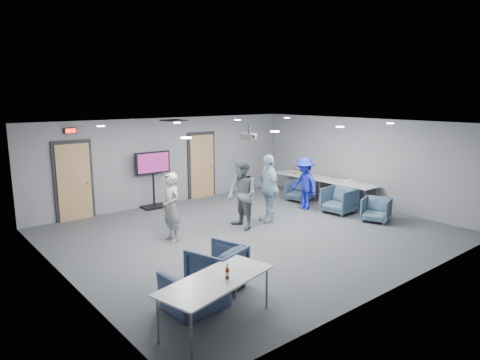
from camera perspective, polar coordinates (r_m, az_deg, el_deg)
floor at (r=10.79m, az=1.61°, el=-6.99°), size 9.00×9.00×0.00m
ceiling at (r=10.28m, az=1.69°, el=7.47°), size 9.00×9.00×0.00m
wall_back at (r=13.68m, az=-9.42°, el=2.54°), size 9.00×0.02×2.70m
wall_front at (r=7.96m, az=20.96°, el=-4.21°), size 9.00×0.02×2.70m
wall_left at (r=8.30m, az=-22.58°, el=-3.72°), size 0.02×8.00×2.70m
wall_right at (r=13.79m, az=15.93°, el=2.33°), size 0.02×8.00×2.70m
door_left at (r=12.48m, az=-21.26°, el=-0.20°), size 1.06×0.17×2.24m
door_right at (r=14.31m, az=-5.13°, el=1.88°), size 1.06×0.17×2.24m
exit_sign at (r=12.28m, az=-21.69°, el=6.12°), size 0.32×0.08×0.16m
hvac_diffuser at (r=12.26m, az=-8.82°, el=7.86°), size 0.60×0.60×0.03m
downlights at (r=10.28m, az=1.69°, el=7.39°), size 6.18×3.78×0.02m
person_a at (r=10.08m, az=-9.15°, el=-3.61°), size 0.40×0.60×1.63m
person_b at (r=10.85m, az=0.26°, el=-1.94°), size 0.77×0.94×1.80m
person_c at (r=11.55m, az=3.78°, el=-1.10°), size 0.73×1.15×1.83m
person_d at (r=12.93m, az=8.59°, el=-0.49°), size 0.67×1.06×1.56m
chair_right_a at (r=14.01m, az=7.95°, el=-1.44°), size 0.82×0.80×0.67m
chair_right_b at (r=12.75m, az=13.07°, el=-2.67°), size 0.87×0.85×0.76m
chair_right_c at (r=12.20m, az=17.70°, el=-3.79°), size 0.92×0.91×0.66m
chair_front_a at (r=7.69m, az=-3.09°, el=-11.54°), size 1.05×1.07×0.78m
chair_front_b at (r=7.06m, az=-5.78°, el=-14.43°), size 1.01×0.89×0.63m
table_right_a at (r=14.75m, az=8.23°, el=0.59°), size 0.82×1.96×0.73m
table_right_b at (r=13.57m, az=14.15°, el=-0.56°), size 0.77×1.85×0.73m
table_front_left at (r=6.43m, az=-3.19°, el=-13.39°), size 2.03×1.21×0.73m
bottle_front at (r=6.38m, az=-1.72°, el=-12.32°), size 0.06×0.06×0.23m
bottle_right at (r=14.79m, az=7.27°, el=1.19°), size 0.07×0.07×0.26m
snack_box at (r=14.92m, az=7.28°, el=0.97°), size 0.19×0.15×0.04m
wrapper at (r=13.77m, az=14.37°, el=-0.11°), size 0.26×0.22×0.05m
tv_stand at (r=13.18m, az=-11.49°, el=0.51°), size 1.12×0.54×1.72m
projector at (r=10.44m, az=1.16°, el=5.90°), size 0.45×0.42×0.36m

